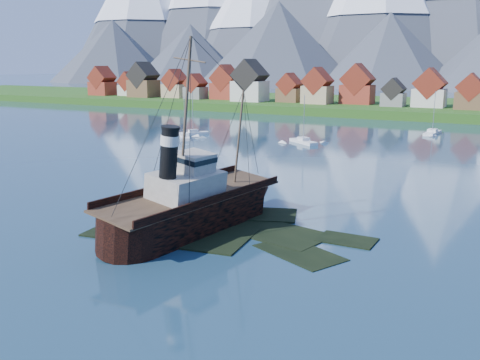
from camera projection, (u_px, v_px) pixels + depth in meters
The scene contains 10 objects.
ground at pixel (203, 232), 59.83m from camera, with size 1400.00×1400.00×0.00m, color #1C394F.
shoal at pixel (227, 232), 60.92m from camera, with size 31.71×21.24×1.14m.
shore_bank at pixel (441, 112), 205.57m from camera, with size 600.00×80.00×3.20m, color #1A4513.
seawall at pixel (422, 121), 172.99m from camera, with size 600.00×2.50×2.00m, color #3F3D38.
town at pixel (344, 88), 203.86m from camera, with size 250.96×16.69×17.30m.
tugboat_wreck at pixel (198, 203), 61.38m from camera, with size 6.59×28.40×22.50m.
sailboat_a at pixel (185, 138), 133.49m from camera, with size 7.26×8.74×11.18m.
sailboat_b at pixel (193, 134), 140.56m from camera, with size 6.58×7.67×11.78m.
sailboat_c at pixel (303, 142), 125.78m from camera, with size 8.76×7.29×11.84m.
sailboat_e at pixel (432, 133), 141.60m from camera, with size 3.28×10.37×11.85m.
Camera 1 is at (31.00, -48.21, 18.59)m, focal length 40.00 mm.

